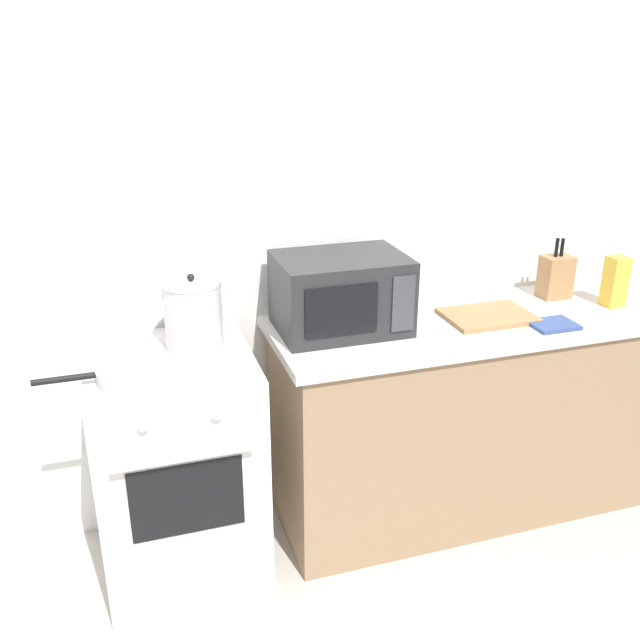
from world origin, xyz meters
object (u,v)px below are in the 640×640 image
knife_block (556,276)px  microwave (341,293)px  pasta_box (615,282)px  oven_mitt (553,325)px  stove (178,466)px  frying_pan (131,373)px  cutting_board (488,316)px  stock_pot (194,315)px

knife_block → microwave: bearing=-176.6°
pasta_box → oven_mitt: (-0.39, -0.13, -0.10)m
stove → pasta_box: bearing=-0.9°
stove → frying_pan: size_ratio=2.08×
cutting_board → knife_block: 0.45m
stove → pasta_box: pasta_box is taller
stock_pot → cutting_board: 1.21m
oven_mitt → stock_pot: bearing=171.1°
stock_pot → frying_pan: 0.33m
frying_pan → pasta_box: 2.04m
stove → oven_mitt: size_ratio=5.11×
knife_block → pasta_box: size_ratio=1.24×
stock_pot → cutting_board: size_ratio=0.84×
microwave → oven_mitt: microwave is taller
oven_mitt → pasta_box: bearing=18.6°
stove → knife_block: bearing=4.7°
frying_pan → knife_block: knife_block is taller
frying_pan → microwave: (0.82, 0.21, 0.12)m
pasta_box → frying_pan: bearing=-177.0°
stock_pot → frying_pan: stock_pot is taller
stove → frying_pan: bearing=-135.6°
pasta_box → oven_mitt: size_ratio=1.22×
microwave → cutting_board: microwave is taller
stock_pot → pasta_box: size_ratio=1.37×
microwave → knife_block: bearing=3.4°
stock_pot → microwave: size_ratio=0.60×
microwave → cutting_board: (0.62, -0.08, -0.14)m
stock_pot → knife_block: 1.61m
microwave → cutting_board: 0.64m
oven_mitt → stove: bearing=174.0°
cutting_board → pasta_box: bearing=-2.9°
cutting_board → pasta_box: 0.60m
cutting_board → knife_block: (0.41, 0.14, 0.09)m
stock_pot → stove: bearing=-150.5°
pasta_box → oven_mitt: pasta_box is taller
stock_pot → cutting_board: bearing=-2.8°
frying_pan → knife_block: size_ratio=1.62×
stove → stock_pot: size_ratio=3.04×
stock_pot → oven_mitt: 1.42m
stove → frying_pan: 0.52m
stock_pot → frying_pan: (-0.24, -0.20, -0.11)m
cutting_board → pasta_box: pasta_box is taller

